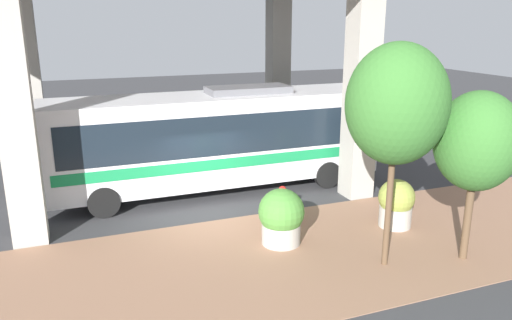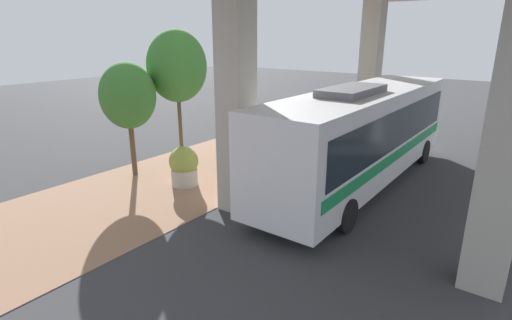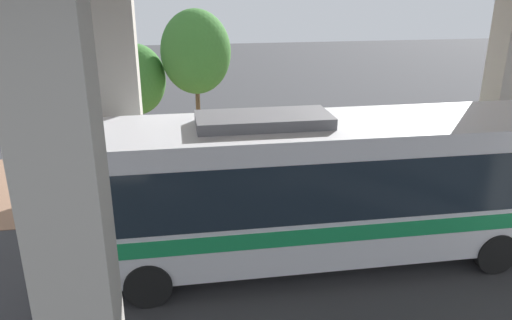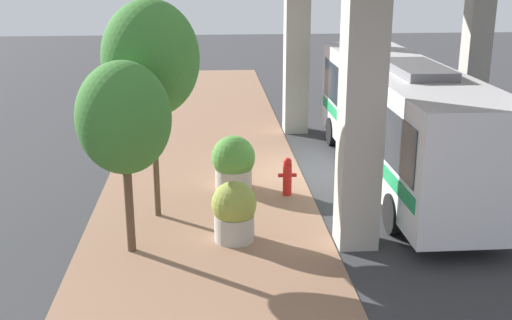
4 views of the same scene
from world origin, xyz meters
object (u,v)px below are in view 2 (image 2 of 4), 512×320
fire_hydrant (267,159)px  planter_front (184,166)px  street_tree_far (128,96)px  bus (362,131)px  planter_middle (248,144)px  street_tree_near (177,66)px

fire_hydrant → planter_front: size_ratio=0.76×
street_tree_far → bus: bearing=30.3°
planter_middle → fire_hydrant: bearing=-24.8°
street_tree_far → fire_hydrant: bearing=40.1°
fire_hydrant → street_tree_far: size_ratio=0.26×
planter_front → bus: bearing=37.9°
planter_middle → street_tree_far: (-2.52, -4.07, 2.35)m
bus → street_tree_far: (-7.48, -4.37, 1.12)m
planter_middle → street_tree_far: bearing=-121.8°
street_tree_near → fire_hydrant: bearing=19.7°
street_tree_near → planter_front: bearing=-41.5°
fire_hydrant → planter_front: planter_front is taller
planter_front → planter_middle: size_ratio=0.93×
bus → street_tree_far: size_ratio=2.67×
bus → street_tree_near: (-7.03, -2.26, 2.10)m
bus → fire_hydrant: bearing=-164.1°
bus → street_tree_near: 7.67m
planter_middle → street_tree_near: size_ratio=0.29×
fire_hydrant → street_tree_far: bearing=-139.9°
street_tree_near → street_tree_far: (-0.46, -2.11, -0.97)m
street_tree_near → bus: bearing=17.9°
planter_front → planter_middle: (0.14, 3.66, 0.05)m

